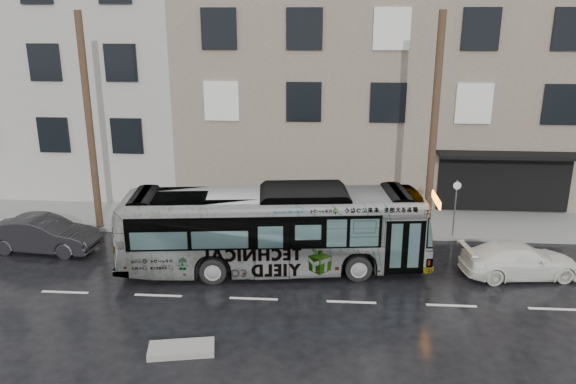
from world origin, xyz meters
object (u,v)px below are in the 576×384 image
(utility_pole_rear, at_px, (89,124))
(white_sedan, at_px, (520,260))
(sign_post, at_px, (455,209))
(utility_pole_front, at_px, (434,129))
(dark_sedan, at_px, (43,234))
(bus, at_px, (274,230))

(utility_pole_rear, bearing_deg, white_sedan, -11.43)
(white_sedan, bearing_deg, sign_post, 17.98)
(utility_pole_rear, bearing_deg, sign_post, 0.00)
(utility_pole_front, relative_size, white_sedan, 2.17)
(utility_pole_front, distance_m, utility_pole_rear, 14.00)
(utility_pole_front, distance_m, white_sedan, 5.93)
(utility_pole_front, xyz_separation_m, utility_pole_rear, (-14.00, 0.00, 0.00))
(dark_sedan, bearing_deg, bus, -92.01)
(white_sedan, bearing_deg, utility_pole_front, 31.19)
(utility_pole_front, height_order, dark_sedan, utility_pole_front)
(utility_pole_front, relative_size, bus, 0.81)
(white_sedan, height_order, dark_sedan, dark_sedan)
(utility_pole_rear, xyz_separation_m, dark_sedan, (-1.27, -2.43, -3.95))
(utility_pole_front, distance_m, sign_post, 3.48)
(utility_pole_front, height_order, bus, utility_pole_front)
(sign_post, bearing_deg, bus, -154.37)
(bus, relative_size, dark_sedan, 2.60)
(sign_post, distance_m, dark_sedan, 16.56)
(bus, relative_size, white_sedan, 2.67)
(white_sedan, bearing_deg, bus, 82.65)
(white_sedan, bearing_deg, utility_pole_rear, 70.90)
(utility_pole_front, xyz_separation_m, dark_sedan, (-15.27, -2.43, -3.95))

